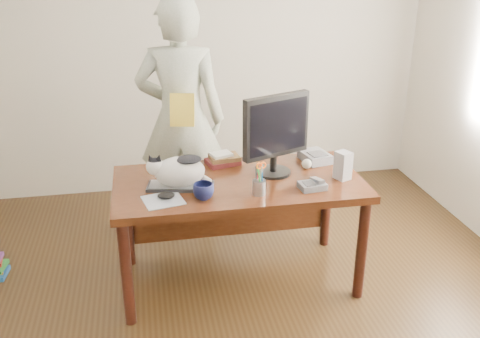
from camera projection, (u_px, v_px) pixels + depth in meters
name	position (u px, v px, depth m)	size (l,w,h in m)	color
room	(260.00, 119.00, 2.67)	(4.50, 4.50, 4.50)	black
desk	(236.00, 196.00, 3.58)	(1.60, 0.80, 0.75)	black
keyboard	(181.00, 186.00, 3.34)	(0.44, 0.23, 0.02)	black
cat	(178.00, 170.00, 3.30)	(0.41, 0.25, 0.23)	silver
monitor	(276.00, 131.00, 3.42)	(0.46, 0.30, 0.54)	black
pen_cup	(259.00, 185.00, 3.24)	(0.10, 0.10, 0.21)	gray
mousepad	(163.00, 200.00, 3.17)	(0.27, 0.25, 0.01)	#A0A3AB
mouse	(166.00, 195.00, 3.19)	(0.12, 0.09, 0.04)	black
coffee_mug	(203.00, 191.00, 3.18)	(0.13, 0.13, 0.10)	#0D1134
phone	(313.00, 185.00, 3.32)	(0.17, 0.15, 0.07)	#5D5C61
speaker	(343.00, 165.00, 3.44)	(0.11, 0.12, 0.18)	gray
baseball	(307.00, 164.00, 3.62)	(0.07, 0.07, 0.07)	white
book_stack	(223.00, 159.00, 3.69)	(0.25, 0.21, 0.08)	#431212
calculator	(315.00, 157.00, 3.75)	(0.21, 0.25, 0.07)	#5D5C61
person	(181.00, 119.00, 4.07)	(0.68, 0.44, 1.85)	silver
held_book	(182.00, 110.00, 3.87)	(0.19, 0.14, 0.24)	gold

